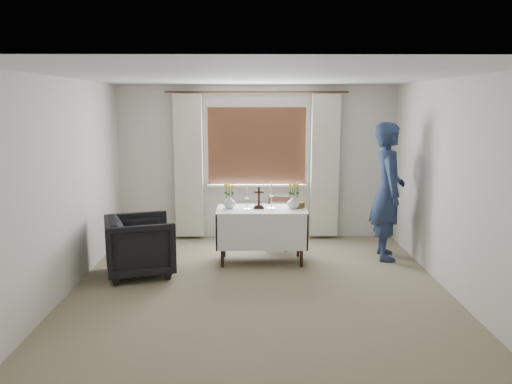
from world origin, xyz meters
TOP-DOWN VIEW (x-y plane):
  - ground at (0.00, 0.00)m, footprint 5.00×5.00m
  - altar_table at (0.05, 1.17)m, footprint 1.24×0.64m
  - wooden_chair at (0.31, 1.83)m, footprint 0.44×0.44m
  - armchair at (-1.54, 0.66)m, footprint 1.06×1.04m
  - person at (1.84, 1.34)m, footprint 0.52×0.75m
  - radiator at (0.00, 2.42)m, footprint 1.10×0.10m
  - wooden_cross at (0.01, 1.20)m, footprint 0.15×0.11m
  - candlestick_left at (-0.15, 1.13)m, footprint 0.12×0.12m
  - candlestick_right at (0.19, 1.18)m, footprint 0.13×0.13m
  - flower_vase_left at (-0.40, 1.23)m, footprint 0.23×0.23m
  - flower_vase_right at (0.49, 1.19)m, footprint 0.23×0.23m
  - wicker_basket at (0.55, 1.26)m, footprint 0.29×0.29m

SIDE VIEW (x-z plane):
  - ground at x=0.00m, z-range 0.00..0.00m
  - radiator at x=0.00m, z-range 0.00..0.60m
  - altar_table at x=0.05m, z-range 0.00..0.76m
  - armchair at x=-1.54m, z-range 0.00..0.77m
  - wooden_chair at x=0.31m, z-range 0.00..0.80m
  - wicker_basket at x=0.55m, z-range 0.76..0.85m
  - flower_vase_left at x=-0.40m, z-range 0.76..0.94m
  - flower_vase_right at x=0.49m, z-range 0.76..0.95m
  - wooden_cross at x=0.01m, z-range 0.76..1.07m
  - candlestick_left at x=-0.15m, z-range 0.76..1.09m
  - candlestick_right at x=0.19m, z-range 0.76..1.13m
  - person at x=1.84m, z-range 0.00..1.95m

